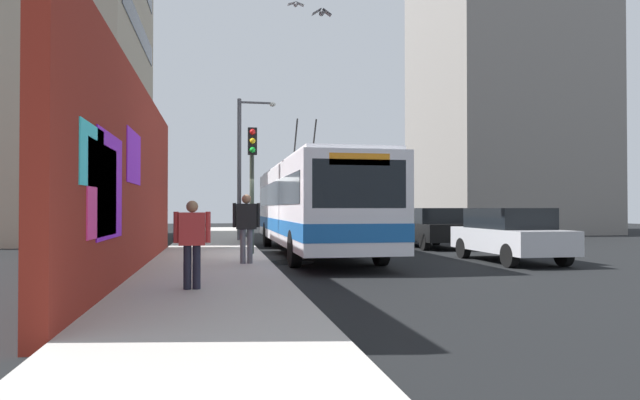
# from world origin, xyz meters

# --- Properties ---
(ground_plane) EXTENTS (80.00, 80.00, 0.00)m
(ground_plane) POSITION_xyz_m (0.00, 0.00, 0.00)
(ground_plane) COLOR black
(sidewalk_slab) EXTENTS (48.00, 3.20, 0.15)m
(sidewalk_slab) POSITION_xyz_m (0.00, 1.60, 0.07)
(sidewalk_slab) COLOR #ADA8A0
(sidewalk_slab) RESTS_ON ground_plane
(graffiti_wall) EXTENTS (14.37, 0.32, 4.58)m
(graffiti_wall) POSITION_xyz_m (-3.85, 3.35, 2.29)
(graffiti_wall) COLOR maroon
(graffiti_wall) RESTS_ON ground_plane
(building_far_left) EXTENTS (12.47, 7.64, 16.74)m
(building_far_left) POSITION_xyz_m (12.02, 9.20, 8.37)
(building_far_left) COLOR #9E937F
(building_far_left) RESTS_ON ground_plane
(building_far_right) EXTENTS (10.02, 10.01, 17.04)m
(building_far_right) POSITION_xyz_m (15.46, -17.00, 8.52)
(building_far_right) COLOR gray
(building_far_right) RESTS_ON ground_plane
(city_bus) EXTENTS (12.64, 2.66, 4.86)m
(city_bus) POSITION_xyz_m (1.15, -1.80, 1.72)
(city_bus) COLOR silver
(city_bus) RESTS_ON ground_plane
(parked_car_silver) EXTENTS (4.19, 1.82, 1.58)m
(parked_car_silver) POSITION_xyz_m (-2.60, -7.00, 0.83)
(parked_car_silver) COLOR #B7B7BC
(parked_car_silver) RESTS_ON ground_plane
(parked_car_black) EXTENTS (4.34, 1.87, 1.58)m
(parked_car_black) POSITION_xyz_m (3.39, -7.00, 0.83)
(parked_car_black) COLOR black
(parked_car_black) RESTS_ON ground_plane
(parked_car_navy) EXTENTS (4.20, 1.94, 1.58)m
(parked_car_navy) POSITION_xyz_m (9.19, -7.00, 0.83)
(parked_car_navy) COLOR navy
(parked_car_navy) RESTS_ON ground_plane
(pedestrian_near_wall) EXTENTS (0.22, 0.64, 1.56)m
(pedestrian_near_wall) POSITION_xyz_m (-7.39, 1.86, 1.06)
(pedestrian_near_wall) COLOR #1E1E2D
(pedestrian_near_wall) RESTS_ON sidewalk_slab
(pedestrian_at_curb) EXTENTS (0.24, 0.71, 1.78)m
(pedestrian_at_curb) POSITION_xyz_m (-3.08, 0.68, 1.21)
(pedestrian_at_curb) COLOR #595960
(pedestrian_at_curb) RESTS_ON sidewalk_slab
(traffic_light) EXTENTS (0.49, 0.28, 3.96)m
(traffic_light) POSITION_xyz_m (-0.16, 0.35, 2.82)
(traffic_light) COLOR #2D382D
(traffic_light) RESTS_ON sidewalk_slab
(street_lamp) EXTENTS (0.44, 1.72, 6.33)m
(street_lamp) POSITION_xyz_m (7.31, 0.26, 3.80)
(street_lamp) COLOR #4C4C51
(street_lamp) RESTS_ON sidewalk_slab
(curbside_puddle) EXTENTS (1.53, 1.53, 0.00)m
(curbside_puddle) POSITION_xyz_m (-1.55, -0.60, 0.00)
(curbside_puddle) COLOR black
(curbside_puddle) RESTS_ON ground_plane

